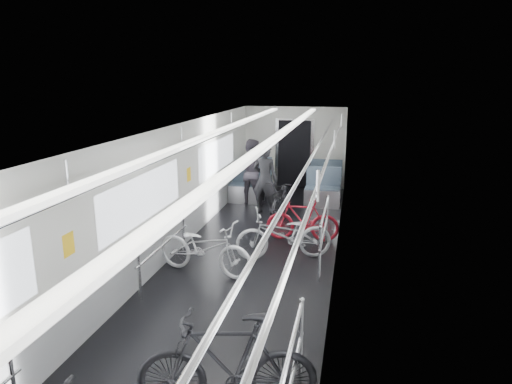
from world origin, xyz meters
TOP-DOWN VIEW (x-y plane):
  - car_shell at (0.00, 1.78)m, footprint 3.02×14.01m
  - bike_left_far at (-0.64, 0.42)m, footprint 1.85×0.97m
  - bike_right_near at (0.63, -2.68)m, footprint 1.85×0.87m
  - bike_right_mid at (0.57, 1.33)m, footprint 1.87×1.16m
  - bike_right_far at (0.79, 2.36)m, footprint 1.50×0.50m
  - bike_aisle at (0.10, 3.99)m, footprint 0.67×1.74m
  - person_standing at (-0.32, 4.09)m, footprint 0.69×0.52m
  - person_seated at (-0.86, 4.91)m, footprint 0.90×0.75m

SIDE VIEW (x-z plane):
  - bike_right_far at x=0.79m, z-range 0.00..0.89m
  - bike_aisle at x=0.10m, z-range 0.00..0.90m
  - bike_left_far at x=-0.64m, z-range 0.00..0.93m
  - bike_right_mid at x=0.57m, z-range 0.00..0.93m
  - bike_right_near at x=0.63m, z-range 0.00..1.07m
  - person_seated at x=-0.86m, z-range 0.00..1.70m
  - person_standing at x=-0.32m, z-range 0.00..1.70m
  - car_shell at x=0.00m, z-range -0.08..2.33m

